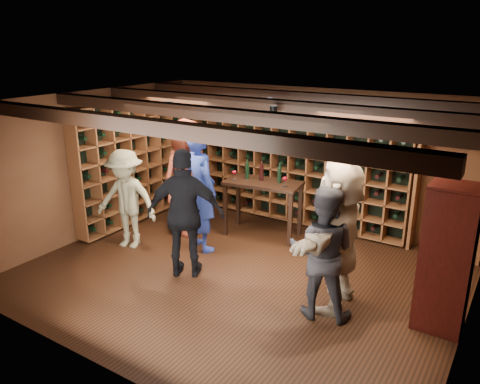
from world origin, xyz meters
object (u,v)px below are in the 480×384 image
Objects in this scene: guest_woman_black at (185,214)px; guest_beige at (338,235)px; man_blue_shirt at (201,190)px; tasting_table at (263,189)px; display_cabinet at (446,261)px; man_grey_suit at (322,253)px; guest_red_floral at (187,177)px; guest_khaki at (126,199)px.

guest_woman_black is 0.97× the size of guest_beige.
man_blue_shirt reaches higher than tasting_table.
tasting_table is at bearing -96.82° from man_blue_shirt.
guest_beige is (-1.23, -0.22, 0.12)m from display_cabinet.
man_grey_suit is at bearing -52.23° from tasting_table.
guest_red_floral is at bearing -79.70° from guest_woman_black.
display_cabinet is 0.90× the size of guest_beige.
guest_woman_black is at bearing -103.89° from tasting_table.
man_blue_shirt is at bearing -33.13° from man_grey_suit.
guest_beige is (2.51, -0.47, -0.03)m from man_blue_shirt.
guest_khaki is (-1.45, 0.26, -0.12)m from guest_woman_black.
man_blue_shirt reaches higher than guest_beige.
guest_khaki is 2.29m from tasting_table.
man_blue_shirt is 1.45× the size of tasting_table.
man_grey_suit is at bearing -17.01° from guest_khaki.
guest_beige is (3.14, -0.92, -0.04)m from guest_red_floral.
guest_woman_black is 1.47m from guest_khaki.
man_grey_suit reaches higher than guest_khaki.
guest_red_floral is 1.34m from tasting_table.
man_blue_shirt is at bearing -127.36° from tasting_table.
guest_woman_black is 1.37× the size of tasting_table.
guest_khaki is (-0.43, -1.05, -0.19)m from guest_red_floral.
man_grey_suit is 3.31m from guest_red_floral.
guest_beige is (0.08, 0.32, 0.13)m from man_grey_suit.
guest_beige is at bearing -168.29° from man_blue_shirt.
display_cabinet is at bearing -29.98° from tasting_table.
display_cabinet is at bearing 98.21° from guest_beige.
man_blue_shirt is at bearing 176.09° from display_cabinet.
guest_red_floral is (-0.64, 0.45, 0.02)m from man_blue_shirt.
guest_beige is at bearing -91.87° from guest_red_floral.
man_grey_suit is 3.50m from guest_khaki.
guest_red_floral reaches higher than man_grey_suit.
display_cabinet is 1.25m from guest_beige.
guest_red_floral is at bearing -108.19° from guest_beige.
guest_woman_black is at bearing -127.67° from guest_red_floral.
display_cabinet is 4.82m from guest_khaki.
display_cabinet is 1.27× the size of tasting_table.
guest_woman_black reaches higher than man_grey_suit.
display_cabinet is 0.93× the size of guest_woman_black.
man_grey_suit is (2.43, -0.79, -0.16)m from man_blue_shirt.
guest_beige is 2.45m from tasting_table.
tasting_table is at bearing -129.28° from guest_beige.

